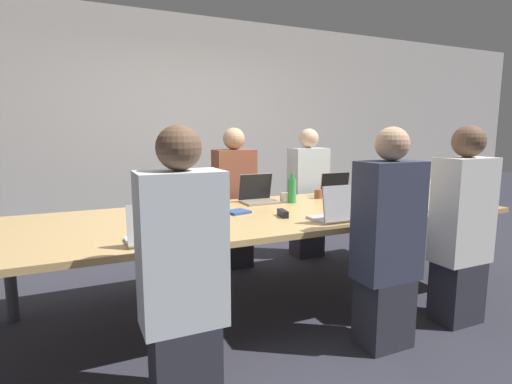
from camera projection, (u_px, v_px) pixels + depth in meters
The scene contains 20 objects.
ground_plane at pixel (261, 303), 3.23m from camera, with size 24.00×24.00×0.00m, color #2D2D38.
curtain_wall at pixel (184, 129), 5.08m from camera, with size 12.00×0.06×2.80m.
conference_table at pixel (261, 219), 3.12m from camera, with size 3.92×1.34×0.75m.
laptop_near_left at pixel (157, 231), 2.25m from camera, with size 0.34×0.23×0.24m.
person_near_left at pixel (182, 278), 1.90m from camera, with size 0.40×0.24×1.41m.
cup_near_left at pixel (206, 230), 2.39m from camera, with size 0.10×0.10×0.08m.
bottle_near_left at pixel (194, 218), 2.51m from camera, with size 0.06×0.06×0.21m.
laptop_far_center at pixel (258, 194), 3.56m from camera, with size 0.31×0.25×0.25m.
person_far_center at pixel (234, 200), 4.02m from camera, with size 0.40×0.24×1.41m.
cup_far_center at pixel (285, 198), 3.57m from camera, with size 0.09×0.09×0.08m.
bottle_far_center at pixel (292, 190), 3.53m from camera, with size 0.07×0.07×0.26m.
laptop_near_right at pixel (415, 203), 3.14m from camera, with size 0.33×0.25×0.25m.
person_near_right at pixel (462, 228), 2.83m from camera, with size 0.40×0.24×1.42m.
laptop_near_midright at pixel (341, 210), 2.82m from camera, with size 0.36×0.26×0.26m.
person_near_midright at pixel (387, 243), 2.50m from camera, with size 0.40×0.24×1.40m.
laptop_far_right at pixel (338, 189), 3.93m from camera, with size 0.32×0.22×0.22m.
person_far_right at pixel (308, 195), 4.37m from camera, with size 0.40×0.24×1.41m.
cup_far_right at pixel (318, 194), 3.77m from camera, with size 0.08×0.08×0.08m.
stapler at pixel (283, 213), 2.97m from camera, with size 0.07×0.16×0.05m.
notebook at pixel (238, 212), 3.10m from camera, with size 0.19×0.18×0.02m.
Camera 1 is at (-1.31, -2.76, 1.38)m, focal length 28.00 mm.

